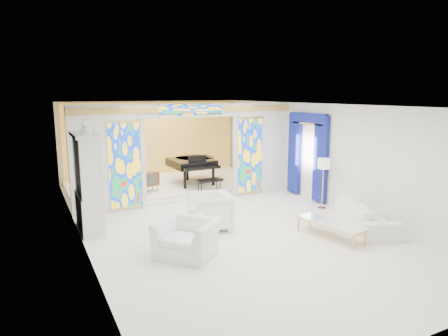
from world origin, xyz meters
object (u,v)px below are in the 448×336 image
china_cabinet (88,184)px  armchair_left (187,238)px  armchair_right (210,211)px  grand_piano (194,163)px  coffee_table (330,224)px  tv_console (149,179)px  sofa (366,215)px

china_cabinet → armchair_left: size_ratio=2.33×
armchair_left → armchair_right: 1.71m
armchair_left → grand_piano: grand_piano is taller
armchair_right → coffee_table: 2.87m
coffee_table → armchair_left: bearing=171.2°
armchair_right → grand_piano: bearing=173.0°
armchair_right → grand_piano: size_ratio=0.37×
china_cabinet → grand_piano: bearing=37.7°
armchair_left → tv_console: bearing=129.5°
armchair_left → tv_console: (0.68, 5.00, 0.21)m
china_cabinet → armchair_right: (2.66, -1.21, -0.72)m
coffee_table → armchair_right: bearing=140.8°
armchair_left → coffee_table: (3.34, -0.52, -0.04)m
sofa → grand_piano: size_ratio=0.84×
armchair_right → grand_piano: grand_piano is taller
armchair_left → sofa: 4.65m
armchair_left → tv_console: tv_console is taller
sofa → armchair_right: bearing=88.0°
grand_piano → tv_console: size_ratio=4.22×
armchair_left → grand_piano: 6.12m
armchair_left → tv_console: size_ratio=1.86×
armchair_left → sofa: size_ratio=0.52×
armchair_right → sofa: (3.51, -1.66, -0.12)m
china_cabinet → armchair_left: 3.04m
china_cabinet → tv_console: china_cabinet is taller
armchair_left → sofa: (4.63, -0.37, -0.05)m
china_cabinet → coffee_table: china_cabinet is taller
china_cabinet → armchair_left: china_cabinet is taller
grand_piano → tv_console: grand_piano is taller
armchair_left → coffee_table: armchair_left is taller
armchair_left → grand_piano: bearing=113.5°
grand_piano → coffee_table: bearing=-83.3°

